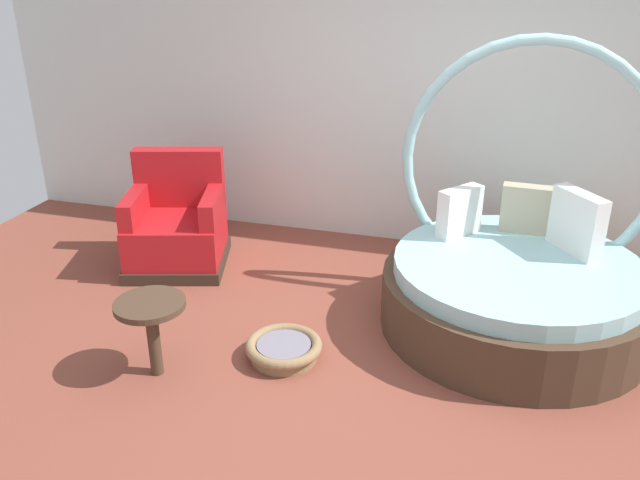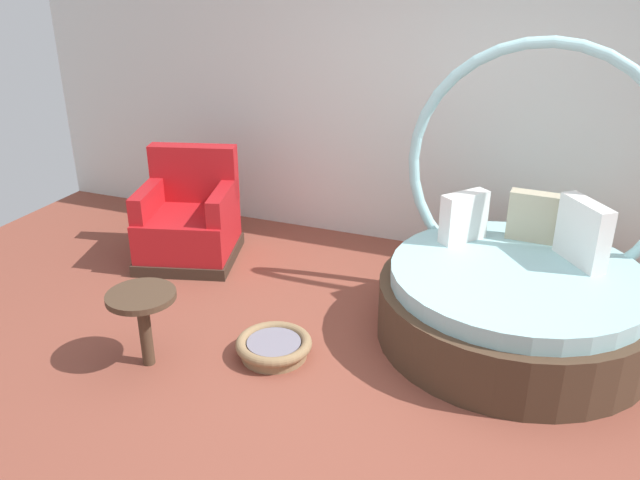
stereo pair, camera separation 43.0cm
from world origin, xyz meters
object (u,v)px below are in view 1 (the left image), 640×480
Objects in this scene: red_armchair at (177,227)px; side_table at (151,315)px; round_daybed at (516,276)px; pet_basket at (284,349)px.

side_table is at bearing -67.90° from red_armchair.
pet_basket is (-1.44, -0.90, -0.30)m from round_daybed.
red_armchair is 1.64m from side_table.
red_armchair is 1.90× the size of side_table.
side_table is at bearing -152.24° from pet_basket.
red_armchair is 1.78m from pet_basket.
round_daybed reaches higher than pet_basket.
round_daybed is 2.79m from red_armchair.
round_daybed is 3.88× the size of pet_basket.
round_daybed is at bearing 30.64° from side_table.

